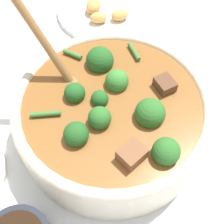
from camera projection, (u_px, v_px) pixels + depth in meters
ground_plane at (112, 131)px, 0.51m from camera, size 4.00×4.00×0.00m
stew_bowl at (112, 114)px, 0.47m from camera, size 0.32×0.29×0.23m
food_plate at (104, 10)px, 0.67m from camera, size 0.21×0.21×0.04m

